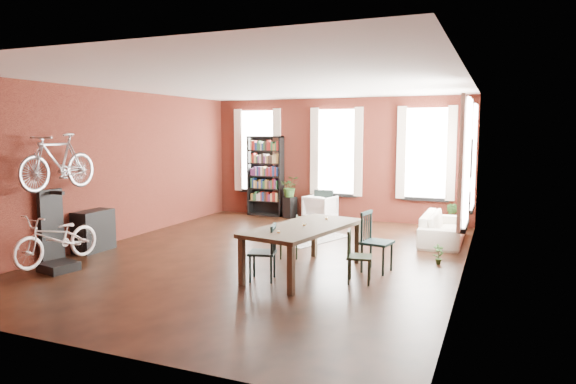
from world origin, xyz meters
The scene contains 19 objects.
room centered at (0.25, 0.62, 2.14)m, with size 9.00×9.04×3.22m.
dining_table centered at (1.09, -0.82, 0.40)m, with size 1.06×2.33×0.80m, color #453A29.
dining_chair_a centered at (0.62, -1.43, 0.44)m, with size 0.41×0.41×0.88m, color #1B383B.
dining_chair_b centered at (0.45, 0.07, 0.39)m, with size 0.36×0.36×0.78m, color black.
dining_chair_c centered at (2.06, -0.98, 0.41)m, with size 0.38×0.38×0.82m, color #1C2F1B.
dining_chair_d centered at (2.17, -0.26, 0.50)m, with size 0.46×0.46×1.00m, color #173333.
bookshelf centered at (-2.00, 4.30, 1.10)m, with size 1.00×0.32×2.20m, color black.
white_armchair centered at (-0.32, 4.10, 0.37)m, with size 0.71×0.67×0.73m, color white.
cream_sofa centered at (2.95, 2.60, 0.41)m, with size 2.08×0.61×0.81m, color beige.
striped_rug centered at (0.19, 1.79, 0.01)m, with size 1.10×1.76×0.01m, color black.
bike_trainer centered at (-2.76, -2.28, 0.07)m, with size 0.51×0.51×0.15m, color black.
bike_wall_rack centered at (-3.40, -1.80, 0.65)m, with size 0.16×0.60×1.30m, color black.
console_table centered at (-3.28, -0.90, 0.40)m, with size 0.40×0.80×0.80m, color black.
plant_stand centered at (-1.21, 4.16, 0.28)m, with size 0.28×0.28×0.57m, color black.
plant_by_sofa centered at (2.96, 4.29, 0.14)m, with size 0.34×0.61×0.27m, color #295220.
plant_small centered at (3.07, 0.62, 0.07)m, with size 0.19×0.36×0.13m, color #315C24.
bicycle_floor centered at (-2.74, -2.29, 0.95)m, with size 0.56×0.85×1.61m, color white.
bicycle_hung centered at (-3.15, -1.80, 2.13)m, with size 0.47×1.00×1.66m, color #A5A8AD.
plant_on_stand centered at (-1.22, 4.17, 0.79)m, with size 0.51×0.56×0.44m, color #2C5221.
Camera 1 is at (4.01, -8.54, 2.33)m, focal length 32.00 mm.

